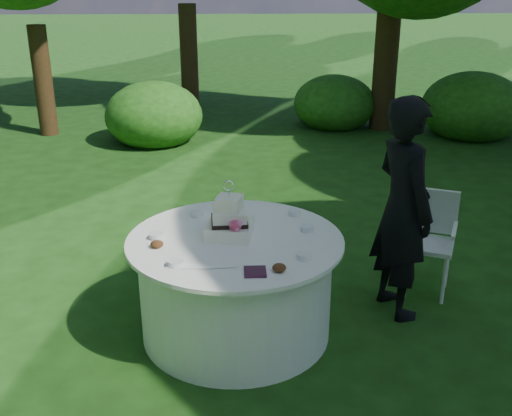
{
  "coord_description": "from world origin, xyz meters",
  "views": [
    {
      "loc": [
        -0.02,
        -3.91,
        2.53
      ],
      "look_at": [
        0.15,
        0.0,
        1.0
      ],
      "focal_mm": 42.0,
      "sensor_mm": 36.0,
      "label": 1
    }
  ],
  "objects_px": {
    "cake": "(230,221)",
    "chair": "(431,233)",
    "guest": "(403,209)",
    "table": "(236,285)",
    "napkins": "(255,272)"
  },
  "relations": [
    {
      "from": "guest",
      "to": "chair",
      "type": "relative_size",
      "value": 2.0
    },
    {
      "from": "guest",
      "to": "chair",
      "type": "xyz_separation_m",
      "value": [
        0.36,
        0.32,
        -0.36
      ]
    },
    {
      "from": "napkins",
      "to": "cake",
      "type": "distance_m",
      "value": 0.61
    },
    {
      "from": "guest",
      "to": "chair",
      "type": "distance_m",
      "value": 0.6
    },
    {
      "from": "guest",
      "to": "cake",
      "type": "relative_size",
      "value": 4.07
    },
    {
      "from": "chair",
      "to": "cake",
      "type": "bearing_deg",
      "value": -161.79
    },
    {
      "from": "napkins",
      "to": "table",
      "type": "relative_size",
      "value": 0.09
    },
    {
      "from": "table",
      "to": "cake",
      "type": "bearing_deg",
      "value": 131.52
    },
    {
      "from": "napkins",
      "to": "table",
      "type": "height_order",
      "value": "napkins"
    },
    {
      "from": "cake",
      "to": "chair",
      "type": "height_order",
      "value": "cake"
    },
    {
      "from": "guest",
      "to": "chair",
      "type": "bearing_deg",
      "value": -64.05
    },
    {
      "from": "guest",
      "to": "table",
      "type": "distance_m",
      "value": 1.4
    },
    {
      "from": "napkins",
      "to": "table",
      "type": "bearing_deg",
      "value": 102.49
    },
    {
      "from": "napkins",
      "to": "table",
      "type": "xyz_separation_m",
      "value": [
        -0.12,
        0.54,
        -0.39
      ]
    },
    {
      "from": "guest",
      "to": "table",
      "type": "xyz_separation_m",
      "value": [
        -1.28,
        -0.27,
        -0.48
      ]
    }
  ]
}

